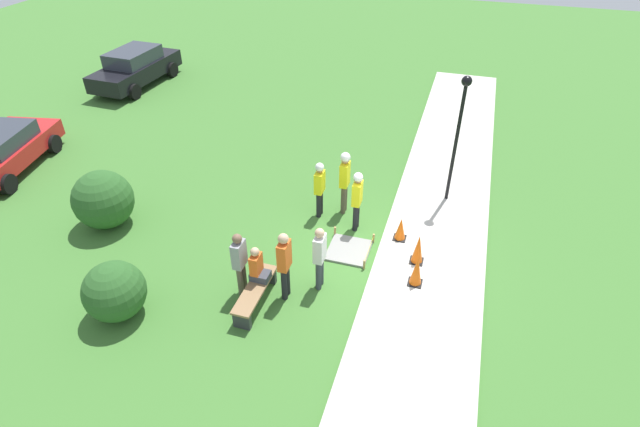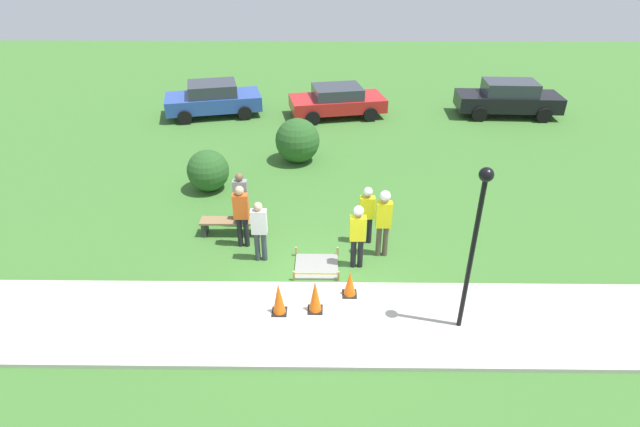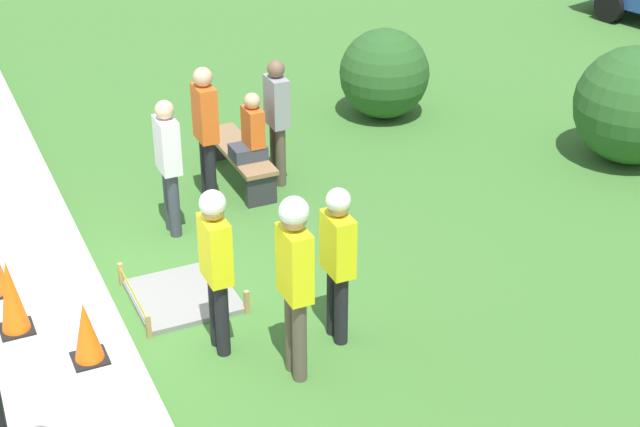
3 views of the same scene
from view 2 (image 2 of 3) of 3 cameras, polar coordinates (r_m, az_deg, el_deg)
The scene contains 20 objects.
ground_plane at distance 12.39m, azimuth -0.45°, elevation -8.21°, with size 60.00×60.00×0.00m, color #3D702D.
sidewalk at distance 11.32m, azimuth -0.58°, elevation -12.28°, with size 28.00×2.72×0.10m.
wet_concrete_patch at distance 12.95m, azimuth -0.40°, elevation -6.07°, with size 1.16×1.12×0.27m.
traffic_cone_near_patch at distance 11.26m, azimuth -4.73°, elevation -9.64°, with size 0.34×0.34×0.81m.
traffic_cone_far_patch at distance 11.27m, azimuth -0.57°, elevation -9.41°, with size 0.34×0.34×0.82m.
traffic_cone_sidewalk_edge at distance 11.78m, azimuth 3.44°, elevation -7.99°, with size 0.34×0.34×0.65m.
park_bench at distance 14.36m, azimuth -10.13°, elevation -1.21°, with size 1.71×0.44×0.47m.
person_seated_on_bench at distance 14.10m, azimuth -8.92°, elevation 0.58°, with size 0.36×0.44×0.89m.
worker_supervisor at distance 12.92m, azimuth 7.30°, elevation -0.39°, with size 0.40×0.28×1.93m.
worker_assistant at distance 12.46m, azimuth 4.34°, elevation -2.05°, with size 0.40×0.26×1.79m.
worker_trainee at distance 13.50m, azimuth 5.40°, elevation 0.33°, with size 0.40×0.25×1.71m.
bystander_in_orange_shirt at distance 13.43m, azimuth -8.98°, elevation 0.11°, with size 0.40×0.24×1.84m.
bystander_in_gray_shirt at distance 12.83m, azimuth -6.94°, elevation -1.66°, with size 0.40×0.23×1.72m.
bystander_in_white_shirt at distance 14.38m, azimuth -9.03°, elevation 1.88°, with size 0.40×0.23×1.72m.
lamppost_near at distance 10.14m, azimuth 17.45°, elevation -1.62°, with size 0.28×0.28×3.77m.
parked_car_blue at distance 24.04m, azimuth -12.11°, elevation 12.72°, with size 4.61×2.91×1.51m.
parked_car_black at distance 24.97m, azimuth 20.71°, elevation 12.22°, with size 4.68×2.13×1.60m.
parked_car_red at distance 23.43m, azimuth 1.98°, elevation 12.78°, with size 4.55×2.82×1.38m.
shrub_rounded_near at distance 16.86m, azimuth -12.67°, elevation 4.81°, with size 1.37×1.37×1.37m.
shrub_rounded_mid at distance 18.56m, azimuth -2.59°, elevation 8.34°, with size 1.64×1.64×1.64m.
Camera 2 is at (0.21, -9.73, 7.67)m, focal length 28.00 mm.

